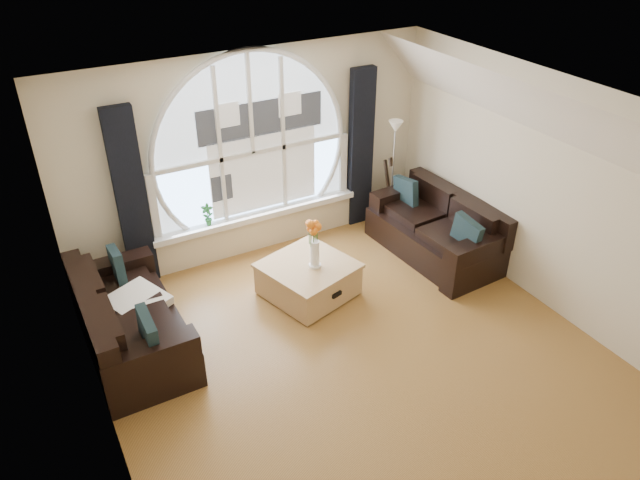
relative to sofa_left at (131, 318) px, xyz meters
The scene contains 21 objects.
ground 2.50m from the sofa_left, 34.58° to the right, with size 5.00×5.50×0.01m, color brown.
ceiling 3.37m from the sofa_left, 34.58° to the right, with size 5.00×5.50×0.01m, color silver.
wall_back 2.62m from the sofa_left, 33.61° to the left, with size 5.00×0.01×2.70m, color beige.
wall_front 4.72m from the sofa_left, 63.93° to the right, with size 5.00×0.01×2.70m, color beige.
wall_left 1.76m from the sofa_left, 108.52° to the right, with size 0.01×5.50×2.70m, color beige.
wall_right 4.84m from the sofa_left, 17.17° to the right, with size 0.01×5.50×2.70m, color beige.
attic_slope 4.86m from the sofa_left, 18.31° to the right, with size 0.92×5.50×0.72m, color silver.
arched_window 2.71m from the sofa_left, 33.02° to the left, with size 2.60×0.06×2.15m, color silver.
window_sill 2.39m from the sofa_left, 31.61° to the left, with size 2.90×0.22×0.08m, color white.
window_frame 2.70m from the sofa_left, 32.42° to the left, with size 2.76×0.08×2.15m, color white.
neighbor_house 2.77m from the sofa_left, 30.89° to the left, with size 1.70×0.02×1.50m, color silver.
curtain_left 1.50m from the sofa_left, 70.69° to the left, with size 0.35×0.12×2.30m, color black.
curtain_right 3.91m from the sofa_left, 18.71° to the left, with size 0.35×0.12×2.30m, color black.
sofa_left is the anchor object (origin of this frame).
sofa_right 4.05m from the sofa_left, ahead, with size 0.94×1.88×0.83m, color black.
coffee_chest 2.12m from the sofa_left, ahead, with size 0.98×0.98×0.48m, color tan.
throw_blanket 0.19m from the sofa_left, 46.53° to the left, with size 0.55×0.55×0.10m, color silver.
vase_flowers 2.21m from the sofa_left, ahead, with size 0.24×0.24×0.70m, color white.
floor_lamp 4.11m from the sofa_left, 13.05° to the left, with size 0.24×0.24×1.60m, color #B2B2B2.
guitar 4.09m from the sofa_left, 14.82° to the left, with size 0.36×0.24×1.06m, color brown.
potted_plant 1.85m from the sofa_left, 43.10° to the left, with size 0.16×0.11×0.30m, color #1E6023.
Camera 1 is at (-2.69, -4.01, 4.47)m, focal length 33.88 mm.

